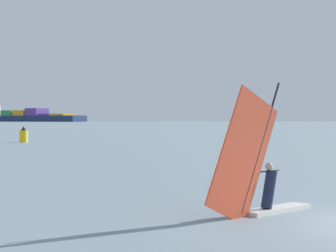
{
  "coord_description": "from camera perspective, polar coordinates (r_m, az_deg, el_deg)",
  "views": [
    {
      "loc": [
        -4.31,
        -14.63,
        2.67
      ],
      "look_at": [
        -6.41,
        19.41,
        2.29
      ],
      "focal_mm": 60.33,
      "sensor_mm": 36.0,
      "label": 1
    }
  ],
  "objects": [
    {
      "name": "channel_buoy",
      "position": [
        68.71,
        -14.38,
        -0.91
      ],
      "size": [
        0.97,
        0.97,
        1.91
      ],
      "color": "yellow",
      "rests_on": "ground_plane"
    },
    {
      "name": "windsurfer",
      "position": [
        16.18,
        9.23,
        -5.29
      ],
      "size": [
        3.24,
        3.26,
        3.99
      ],
      "rotation": [
        0.0,
        0.0,
        0.79
      ],
      "color": "white",
      "rests_on": "ground_plane"
    },
    {
      "name": "cargo_ship",
      "position": [
        833.18,
        -14.32,
        0.93
      ],
      "size": [
        192.23,
        129.64,
        29.97
      ],
      "rotation": [
        0.0,
        0.0,
        5.75
      ],
      "color": "navy",
      "rests_on": "ground_plane"
    },
    {
      "name": "distant_headland",
      "position": [
        1599.93,
        3.22,
        1.38
      ],
      "size": [
        760.63,
        377.92,
        47.37
      ],
      "primitive_type": "cube",
      "rotation": [
        0.0,
        0.0,
        -0.24
      ],
      "color": "#756B56",
      "rests_on": "ground_plane"
    }
  ]
}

